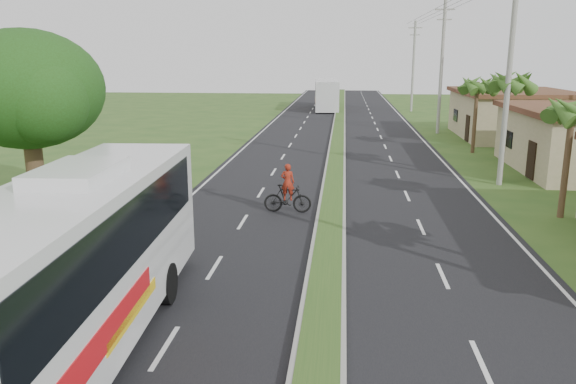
{
  "coord_description": "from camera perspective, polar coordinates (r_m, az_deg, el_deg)",
  "views": [
    {
      "loc": [
        0.42,
        -11.21,
        6.45
      ],
      "look_at": [
        -1.47,
        7.91,
        1.8
      ],
      "focal_mm": 35.0,
      "sensor_mm": 36.0,
      "label": 1
    }
  ],
  "objects": [
    {
      "name": "ground",
      "position": [
        12.94,
        3.17,
        -16.32
      ],
      "size": [
        180.0,
        180.0,
        0.0
      ],
      "primitive_type": "plane",
      "color": "#2D501D",
      "rests_on": "ground"
    },
    {
      "name": "road_asphalt",
      "position": [
        31.87,
        4.78,
        1.91
      ],
      "size": [
        14.0,
        160.0,
        0.02
      ],
      "primitive_type": "cube",
      "color": "black",
      "rests_on": "ground"
    },
    {
      "name": "median_strip",
      "position": [
        31.85,
        4.79,
        2.07
      ],
      "size": [
        1.2,
        160.0,
        0.18
      ],
      "color": "gray",
      "rests_on": "ground"
    },
    {
      "name": "lane_edge_left",
      "position": [
        32.65,
        -7.06,
        2.12
      ],
      "size": [
        0.12,
        160.0,
        0.01
      ],
      "primitive_type": "cube",
      "color": "silver",
      "rests_on": "ground"
    },
    {
      "name": "lane_edge_right",
      "position": [
        32.48,
        16.69,
        1.58
      ],
      "size": [
        0.12,
        160.0,
        0.01
      ],
      "primitive_type": "cube",
      "color": "silver",
      "rests_on": "ground"
    },
    {
      "name": "shop_far",
      "position": [
        49.33,
        21.8,
        7.39
      ],
      "size": [
        8.6,
        11.6,
        3.82
      ],
      "color": "tan",
      "rests_on": "ground"
    },
    {
      "name": "palm_verge_b",
      "position": [
        24.97,
        26.94,
        7.34
      ],
      "size": [
        2.4,
        2.4,
        5.05
      ],
      "color": "#473321",
      "rests_on": "ground"
    },
    {
      "name": "palm_verge_c",
      "position": [
        31.38,
        21.5,
        10.26
      ],
      "size": [
        2.4,
        2.4,
        5.85
      ],
      "color": "#473321",
      "rests_on": "ground"
    },
    {
      "name": "palm_verge_d",
      "position": [
        40.25,
        18.7,
        10.2
      ],
      "size": [
        2.4,
        2.4,
        5.25
      ],
      "color": "#473321",
      "rests_on": "ground"
    },
    {
      "name": "shade_tree",
      "position": [
        24.69,
        -25.19,
        9.04
      ],
      "size": [
        6.3,
        6.0,
        7.54
      ],
      "color": "#473321",
      "rests_on": "ground"
    },
    {
      "name": "utility_pole_b",
      "position": [
        30.3,
        21.59,
        12.32
      ],
      "size": [
        3.2,
        0.28,
        12.0
      ],
      "color": "gray",
      "rests_on": "ground"
    },
    {
      "name": "utility_pole_c",
      "position": [
        49.87,
        15.33,
        12.25
      ],
      "size": [
        1.6,
        0.28,
        11.0
      ],
      "color": "gray",
      "rests_on": "ground"
    },
    {
      "name": "utility_pole_d",
      "position": [
        69.69,
        12.61,
        12.45
      ],
      "size": [
        1.6,
        0.28,
        10.5
      ],
      "color": "gray",
      "rests_on": "ground"
    },
    {
      "name": "coach_bus_main",
      "position": [
        12.31,
        -22.12,
        -7.21
      ],
      "size": [
        3.38,
        13.0,
        4.16
      ],
      "rotation": [
        0.0,
        0.0,
        0.06
      ],
      "color": "silver",
      "rests_on": "ground"
    },
    {
      "name": "coach_bus_far",
      "position": [
        71.09,
        3.91,
        10.03
      ],
      "size": [
        3.36,
        12.51,
        3.61
      ],
      "rotation": [
        0.0,
        0.0,
        0.05
      ],
      "color": "silver",
      "rests_on": "ground"
    },
    {
      "name": "motorcyclist",
      "position": [
        23.62,
        -0.04,
        -0.37
      ],
      "size": [
        2.01,
        0.57,
        2.12
      ],
      "rotation": [
        0.0,
        0.0,
        -0.0
      ],
      "color": "black",
      "rests_on": "ground"
    }
  ]
}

